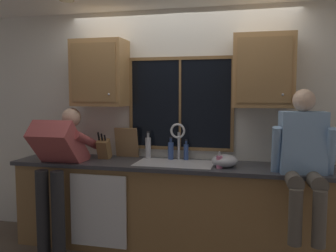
% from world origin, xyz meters
% --- Properties ---
extents(back_wall, '(5.76, 0.12, 2.55)m').
position_xyz_m(back_wall, '(0.00, 0.06, 1.27)').
color(back_wall, silver).
rests_on(back_wall, floor).
extents(ceiling_downlight_left, '(0.14, 0.14, 0.01)m').
position_xyz_m(ceiling_downlight_left, '(-1.01, -0.60, 2.54)').
color(ceiling_downlight_left, '#FFEAB2').
extents(window_glass, '(1.10, 0.02, 0.95)m').
position_xyz_m(window_glass, '(0.01, -0.01, 1.52)').
color(window_glass, black).
extents(window_frame_top, '(1.17, 0.02, 0.04)m').
position_xyz_m(window_frame_top, '(0.01, -0.02, 2.02)').
color(window_frame_top, brown).
extents(window_frame_bottom, '(1.17, 0.02, 0.04)m').
position_xyz_m(window_frame_bottom, '(0.01, -0.02, 1.03)').
color(window_frame_bottom, brown).
extents(window_frame_left, '(0.03, 0.02, 0.95)m').
position_xyz_m(window_frame_left, '(-0.56, -0.02, 1.52)').
color(window_frame_left, brown).
extents(window_frame_right, '(0.03, 0.02, 0.95)m').
position_xyz_m(window_frame_right, '(0.57, -0.02, 1.52)').
color(window_frame_right, brown).
extents(window_mullion_center, '(0.02, 0.02, 0.95)m').
position_xyz_m(window_mullion_center, '(0.01, -0.02, 1.52)').
color(window_mullion_center, brown).
extents(lower_cabinet_run, '(3.36, 0.58, 0.88)m').
position_xyz_m(lower_cabinet_run, '(0.00, -0.29, 0.44)').
color(lower_cabinet_run, olive).
rests_on(lower_cabinet_run, floor).
extents(countertop, '(3.42, 0.62, 0.04)m').
position_xyz_m(countertop, '(0.00, -0.31, 0.90)').
color(countertop, '#38383D').
rests_on(countertop, lower_cabinet_run).
extents(dishwasher_front, '(0.60, 0.02, 0.74)m').
position_xyz_m(dishwasher_front, '(-0.71, -0.61, 0.46)').
color(dishwasher_front, white).
extents(upper_cabinet_left, '(0.59, 0.36, 0.72)m').
position_xyz_m(upper_cabinet_left, '(-0.87, -0.17, 1.86)').
color(upper_cabinet_left, '#A87A47').
extents(upper_cabinet_right, '(0.59, 0.36, 0.72)m').
position_xyz_m(upper_cabinet_right, '(0.88, -0.17, 1.86)').
color(upper_cabinet_right, '#A87A47').
extents(sink, '(0.80, 0.46, 0.21)m').
position_xyz_m(sink, '(0.01, -0.30, 0.82)').
color(sink, '#B7B7BC').
rests_on(sink, lower_cabinet_run).
extents(faucet, '(0.18, 0.09, 0.40)m').
position_xyz_m(faucet, '(0.01, -0.12, 1.17)').
color(faucet, silver).
rests_on(faucet, countertop).
extents(person_standing, '(0.53, 0.72, 1.48)m').
position_xyz_m(person_standing, '(-1.16, -0.58, 0.93)').
color(person_standing, '#262628').
rests_on(person_standing, floor).
extents(person_sitting_on_counter, '(0.54, 0.62, 1.26)m').
position_xyz_m(person_sitting_on_counter, '(1.23, -0.57, 1.10)').
color(person_sitting_on_counter, '#595147').
rests_on(person_sitting_on_counter, countertop).
extents(knife_block, '(0.12, 0.18, 0.32)m').
position_xyz_m(knife_block, '(-0.80, -0.24, 1.03)').
color(knife_block, olive).
rests_on(knife_block, countertop).
extents(cutting_board, '(0.26, 0.09, 0.34)m').
position_xyz_m(cutting_board, '(-0.59, -0.09, 1.09)').
color(cutting_board, '#997047').
rests_on(cutting_board, countertop).
extents(mixing_bowl, '(0.26, 0.26, 0.13)m').
position_xyz_m(mixing_bowl, '(0.52, -0.35, 0.98)').
color(mixing_bowl, '#B7B7BC').
rests_on(mixing_bowl, countertop).
extents(soap_dispenser, '(0.06, 0.07, 0.17)m').
position_xyz_m(soap_dispenser, '(0.48, -0.43, 0.98)').
color(soap_dispenser, pink).
rests_on(soap_dispenser, countertop).
extents(bottle_green_glass, '(0.05, 0.05, 0.22)m').
position_xyz_m(bottle_green_glass, '(0.09, -0.09, 1.01)').
color(bottle_green_glass, '#334C8C').
rests_on(bottle_green_glass, countertop).
extents(bottle_tall_clear, '(0.06, 0.06, 0.30)m').
position_xyz_m(bottle_tall_clear, '(-0.34, -0.11, 1.04)').
color(bottle_tall_clear, '#B7B7BC').
rests_on(bottle_tall_clear, countertop).
extents(bottle_amber_small, '(0.06, 0.06, 0.25)m').
position_xyz_m(bottle_amber_small, '(-0.08, -0.10, 1.02)').
color(bottle_amber_small, '#334C8C').
rests_on(bottle_amber_small, countertop).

